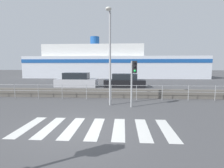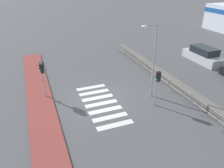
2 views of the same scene
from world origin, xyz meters
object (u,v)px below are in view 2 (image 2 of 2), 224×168
Objects in this scene: streetlamp at (152,53)px; parked_car_silver at (203,55)px; traffic_light_far at (157,81)px; traffic_light_near at (42,71)px.

streetlamp is 10.62m from parked_car_silver.
traffic_light_far is 11.17m from parked_car_silver.
traffic_light_far is (4.03, 7.09, -0.22)m from traffic_light_near.
traffic_light_far reaches higher than parked_car_silver.
traffic_light_near reaches higher than parked_car_silver.
traffic_light_far is at bearing 60.36° from traffic_light_near.
streetlamp is 1.20× the size of parked_car_silver.
traffic_light_near is at bearing -110.01° from streetlamp.
traffic_light_near is 8.16m from traffic_light_far.
traffic_light_near is 0.60× the size of parked_car_silver.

